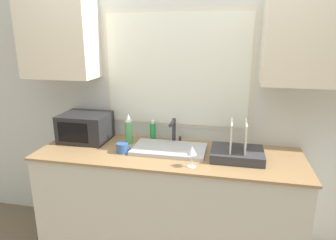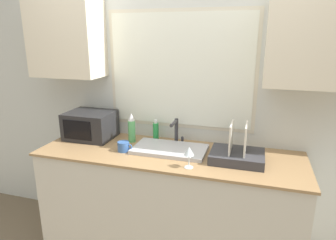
{
  "view_description": "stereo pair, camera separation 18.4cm",
  "coord_description": "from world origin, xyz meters",
  "px_view_note": "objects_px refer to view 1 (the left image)",
  "views": [
    {
      "loc": [
        0.47,
        -1.86,
        1.83
      ],
      "look_at": [
        0.0,
        0.3,
        1.19
      ],
      "focal_mm": 32.0,
      "sensor_mm": 36.0,
      "label": 1
    },
    {
      "loc": [
        0.65,
        -1.81,
        1.83
      ],
      "look_at": [
        0.0,
        0.3,
        1.19
      ],
      "focal_mm": 32.0,
      "sensor_mm": 36.0,
      "label": 2
    }
  ],
  "objects_px": {
    "faucet": "(174,129)",
    "soap_bottle": "(153,132)",
    "spray_bottle": "(129,129)",
    "wine_glass": "(192,151)",
    "microwave": "(85,127)",
    "dish_rack": "(237,152)",
    "mug_near_sink": "(123,148)"
  },
  "relations": [
    {
      "from": "faucet",
      "to": "soap_bottle",
      "type": "bearing_deg",
      "value": 169.62
    },
    {
      "from": "spray_bottle",
      "to": "wine_glass",
      "type": "height_order",
      "value": "spray_bottle"
    },
    {
      "from": "faucet",
      "to": "microwave",
      "type": "height_order",
      "value": "microwave"
    },
    {
      "from": "dish_rack",
      "to": "mug_near_sink",
      "type": "relative_size",
      "value": 3.16
    },
    {
      "from": "soap_bottle",
      "to": "wine_glass",
      "type": "distance_m",
      "value": 0.63
    },
    {
      "from": "microwave",
      "to": "wine_glass",
      "type": "relative_size",
      "value": 2.62
    },
    {
      "from": "mug_near_sink",
      "to": "spray_bottle",
      "type": "bearing_deg",
      "value": 96.3
    },
    {
      "from": "microwave",
      "to": "spray_bottle",
      "type": "height_order",
      "value": "spray_bottle"
    },
    {
      "from": "faucet",
      "to": "dish_rack",
      "type": "height_order",
      "value": "dish_rack"
    },
    {
      "from": "microwave",
      "to": "spray_bottle",
      "type": "xyz_separation_m",
      "value": [
        0.4,
        0.02,
        0.0
      ]
    },
    {
      "from": "soap_bottle",
      "to": "wine_glass",
      "type": "xyz_separation_m",
      "value": [
        0.41,
        -0.47,
        0.03
      ]
    },
    {
      "from": "faucet",
      "to": "microwave",
      "type": "xyz_separation_m",
      "value": [
        -0.79,
        -0.07,
        -0.01
      ]
    },
    {
      "from": "mug_near_sink",
      "to": "soap_bottle",
      "type": "bearing_deg",
      "value": 62.76
    },
    {
      "from": "faucet",
      "to": "microwave",
      "type": "relative_size",
      "value": 0.53
    },
    {
      "from": "dish_rack",
      "to": "wine_glass",
      "type": "relative_size",
      "value": 2.51
    },
    {
      "from": "soap_bottle",
      "to": "mug_near_sink",
      "type": "xyz_separation_m",
      "value": [
        -0.17,
        -0.32,
        -0.05
      ]
    },
    {
      "from": "soap_bottle",
      "to": "mug_near_sink",
      "type": "bearing_deg",
      "value": -117.24
    },
    {
      "from": "soap_bottle",
      "to": "faucet",
      "type": "bearing_deg",
      "value": -10.38
    },
    {
      "from": "microwave",
      "to": "mug_near_sink",
      "type": "relative_size",
      "value": 3.3
    },
    {
      "from": "mug_near_sink",
      "to": "wine_glass",
      "type": "xyz_separation_m",
      "value": [
        0.58,
        -0.15,
        0.08
      ]
    },
    {
      "from": "microwave",
      "to": "mug_near_sink",
      "type": "distance_m",
      "value": 0.48
    },
    {
      "from": "spray_bottle",
      "to": "faucet",
      "type": "bearing_deg",
      "value": 8.36
    },
    {
      "from": "faucet",
      "to": "mug_near_sink",
      "type": "distance_m",
      "value": 0.47
    },
    {
      "from": "faucet",
      "to": "spray_bottle",
      "type": "distance_m",
      "value": 0.4
    },
    {
      "from": "faucet",
      "to": "spray_bottle",
      "type": "relative_size",
      "value": 0.85
    },
    {
      "from": "microwave",
      "to": "spray_bottle",
      "type": "relative_size",
      "value": 1.58
    },
    {
      "from": "spray_bottle",
      "to": "mug_near_sink",
      "type": "xyz_separation_m",
      "value": [
        0.03,
        -0.23,
        -0.09
      ]
    },
    {
      "from": "microwave",
      "to": "mug_near_sink",
      "type": "xyz_separation_m",
      "value": [
        0.42,
        -0.21,
        -0.08
      ]
    },
    {
      "from": "faucet",
      "to": "dish_rack",
      "type": "xyz_separation_m",
      "value": [
        0.53,
        -0.21,
        -0.08
      ]
    },
    {
      "from": "wine_glass",
      "to": "dish_rack",
      "type": "bearing_deg",
      "value": 35.08
    },
    {
      "from": "spray_bottle",
      "to": "wine_glass",
      "type": "bearing_deg",
      "value": -32.22
    },
    {
      "from": "faucet",
      "to": "microwave",
      "type": "bearing_deg",
      "value": -174.74
    }
  ]
}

